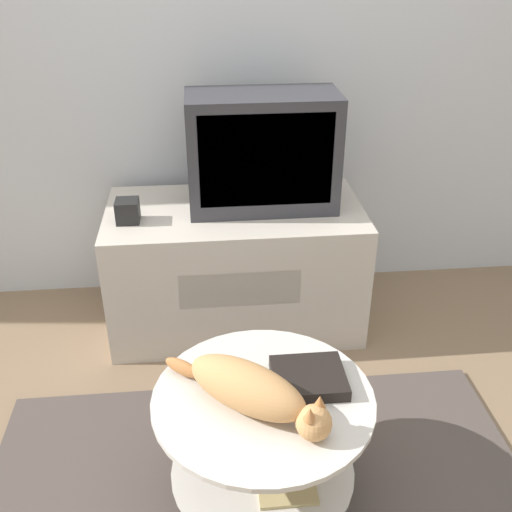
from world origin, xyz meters
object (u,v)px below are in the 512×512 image
object	(u,v)px
cat	(252,390)
dvd_box	(309,378)
speaker	(128,211)
tv	(263,152)

from	to	relation	value
cat	dvd_box	bearing A→B (deg)	65.50
dvd_box	speaker	bearing A→B (deg)	124.18
speaker	cat	size ratio (longest dim) A/B	0.20
speaker	dvd_box	distance (m)	1.11
speaker	dvd_box	world-z (taller)	speaker
speaker	dvd_box	bearing A→B (deg)	-55.82
dvd_box	tv	bearing A→B (deg)	92.08
cat	speaker	bearing A→B (deg)	152.28
tv	cat	distance (m)	1.16
tv	cat	xyz separation A→B (m)	(-0.15, -1.10, -0.33)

